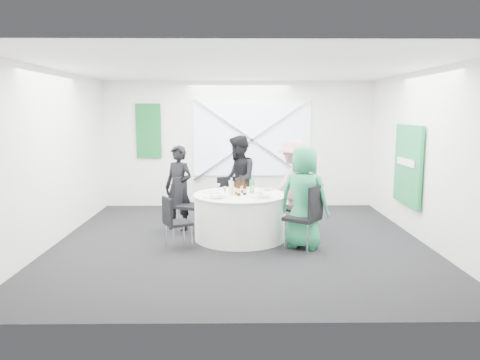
{
  "coord_description": "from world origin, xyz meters",
  "views": [
    {
      "loc": [
        -0.09,
        -7.48,
        2.13
      ],
      "look_at": [
        0.0,
        0.2,
        1.0
      ],
      "focal_mm": 35.0,
      "sensor_mm": 36.0,
      "label": 1
    }
  ],
  "objects_px": {
    "clear_water_bottle": "(231,188)",
    "person_woman_pink": "(294,184)",
    "banquet_table": "(240,216)",
    "person_woman_green": "(304,197)",
    "chair_back_left": "(186,200)",
    "person_man_back": "(238,180)",
    "person_man_back_left": "(179,188)",
    "green_water_bottle": "(252,186)",
    "chair_back": "(228,197)",
    "chair_back_right": "(296,203)",
    "chair_front_left": "(174,219)",
    "chair_front_right": "(308,212)"
  },
  "relations": [
    {
      "from": "person_woman_pink",
      "to": "green_water_bottle",
      "type": "height_order",
      "value": "person_woman_pink"
    },
    {
      "from": "chair_back",
      "to": "green_water_bottle",
      "type": "height_order",
      "value": "green_water_bottle"
    },
    {
      "from": "chair_back_left",
      "to": "person_man_back",
      "type": "distance_m",
      "value": 1.15
    },
    {
      "from": "green_water_bottle",
      "to": "clear_water_bottle",
      "type": "height_order",
      "value": "same"
    },
    {
      "from": "chair_back_right",
      "to": "person_man_back",
      "type": "xyz_separation_m",
      "value": [
        -1.04,
        0.52,
        0.35
      ]
    },
    {
      "from": "chair_back_left",
      "to": "person_woman_pink",
      "type": "xyz_separation_m",
      "value": [
        1.94,
        0.3,
        0.23
      ]
    },
    {
      "from": "banquet_table",
      "to": "person_woman_green",
      "type": "bearing_deg",
      "value": -28.87
    },
    {
      "from": "chair_back_left",
      "to": "person_man_back",
      "type": "height_order",
      "value": "person_man_back"
    },
    {
      "from": "person_man_back_left",
      "to": "person_man_back",
      "type": "distance_m",
      "value": 1.16
    },
    {
      "from": "chair_back_right",
      "to": "green_water_bottle",
      "type": "distance_m",
      "value": 0.99
    },
    {
      "from": "chair_back_left",
      "to": "green_water_bottle",
      "type": "distance_m",
      "value": 1.22
    },
    {
      "from": "banquet_table",
      "to": "green_water_bottle",
      "type": "distance_m",
      "value": 0.54
    },
    {
      "from": "person_woman_pink",
      "to": "chair_front_left",
      "type": "bearing_deg",
      "value": -3.0
    },
    {
      "from": "banquet_table",
      "to": "chair_back_right",
      "type": "relative_size",
      "value": 1.82
    },
    {
      "from": "banquet_table",
      "to": "chair_back_left",
      "type": "height_order",
      "value": "chair_back_left"
    },
    {
      "from": "chair_back_right",
      "to": "person_man_back_left",
      "type": "xyz_separation_m",
      "value": [
        -2.11,
        0.09,
        0.27
      ]
    },
    {
      "from": "banquet_table",
      "to": "person_man_back_left",
      "type": "distance_m",
      "value": 1.32
    },
    {
      "from": "person_woman_pink",
      "to": "banquet_table",
      "type": "bearing_deg",
      "value": -0.0
    },
    {
      "from": "clear_water_bottle",
      "to": "chair_back_left",
      "type": "bearing_deg",
      "value": 148.22
    },
    {
      "from": "person_man_back",
      "to": "chair_front_right",
      "type": "bearing_deg",
      "value": 29.25
    },
    {
      "from": "person_man_back_left",
      "to": "clear_water_bottle",
      "type": "height_order",
      "value": "person_man_back_left"
    },
    {
      "from": "chair_back",
      "to": "chair_back_right",
      "type": "height_order",
      "value": "chair_back"
    },
    {
      "from": "clear_water_bottle",
      "to": "person_woman_pink",
      "type": "bearing_deg",
      "value": 34.91
    },
    {
      "from": "banquet_table",
      "to": "chair_back_right",
      "type": "height_order",
      "value": "chair_back_right"
    },
    {
      "from": "chair_back",
      "to": "chair_back_right",
      "type": "xyz_separation_m",
      "value": [
        1.23,
        -0.48,
        -0.02
      ]
    },
    {
      "from": "chair_back",
      "to": "person_woman_pink",
      "type": "xyz_separation_m",
      "value": [
        1.21,
        -0.31,
        0.29
      ]
    },
    {
      "from": "person_woman_green",
      "to": "person_man_back",
      "type": "bearing_deg",
      "value": -28.9
    },
    {
      "from": "chair_back",
      "to": "person_man_back_left",
      "type": "relative_size",
      "value": 0.58
    },
    {
      "from": "person_man_back_left",
      "to": "green_water_bottle",
      "type": "distance_m",
      "value": 1.4
    },
    {
      "from": "chair_back_right",
      "to": "chair_back_left",
      "type": "bearing_deg",
      "value": -114.45
    },
    {
      "from": "chair_back",
      "to": "person_woman_green",
      "type": "xyz_separation_m",
      "value": [
        1.2,
        -1.57,
        0.29
      ]
    },
    {
      "from": "chair_back_right",
      "to": "person_man_back",
      "type": "height_order",
      "value": "person_man_back"
    },
    {
      "from": "chair_front_left",
      "to": "green_water_bottle",
      "type": "bearing_deg",
      "value": -90.1
    },
    {
      "from": "chair_back_right",
      "to": "person_man_back_left",
      "type": "relative_size",
      "value": 0.56
    },
    {
      "from": "chair_back",
      "to": "chair_back_right",
      "type": "relative_size",
      "value": 1.04
    },
    {
      "from": "green_water_bottle",
      "to": "chair_front_right",
      "type": "bearing_deg",
      "value": -45.22
    },
    {
      "from": "chair_back",
      "to": "chair_front_right",
      "type": "relative_size",
      "value": 0.87
    },
    {
      "from": "person_man_back_left",
      "to": "clear_water_bottle",
      "type": "xyz_separation_m",
      "value": [
        0.96,
        -0.71,
        0.11
      ]
    },
    {
      "from": "chair_back_right",
      "to": "clear_water_bottle",
      "type": "bearing_deg",
      "value": -89.9
    },
    {
      "from": "chair_back_left",
      "to": "person_woman_pink",
      "type": "distance_m",
      "value": 1.97
    },
    {
      "from": "chair_back",
      "to": "chair_front_left",
      "type": "xyz_separation_m",
      "value": [
        -0.82,
        -1.61,
        -0.04
      ]
    },
    {
      "from": "person_woman_pink",
      "to": "person_woman_green",
      "type": "relative_size",
      "value": 1.01
    },
    {
      "from": "banquet_table",
      "to": "chair_back",
      "type": "height_order",
      "value": "chair_back"
    },
    {
      "from": "person_woman_green",
      "to": "chair_back",
      "type": "bearing_deg",
      "value": -23.67
    },
    {
      "from": "chair_back",
      "to": "chair_front_left",
      "type": "relative_size",
      "value": 1.08
    },
    {
      "from": "chair_back_left",
      "to": "clear_water_bottle",
      "type": "xyz_separation_m",
      "value": [
        0.8,
        -0.49,
        0.29
      ]
    },
    {
      "from": "green_water_bottle",
      "to": "chair_back_right",
      "type": "bearing_deg",
      "value": 27.97
    },
    {
      "from": "person_woman_pink",
      "to": "chair_front_right",
      "type": "bearing_deg",
      "value": 55.54
    },
    {
      "from": "person_man_back_left",
      "to": "person_woman_green",
      "type": "distance_m",
      "value": 2.4
    },
    {
      "from": "person_woman_pink",
      "to": "chair_back_right",
      "type": "bearing_deg",
      "value": 61.14
    }
  ]
}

